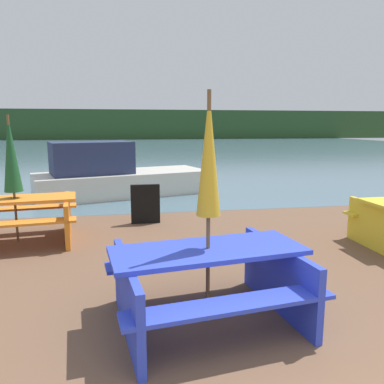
# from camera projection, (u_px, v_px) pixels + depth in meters

# --- Properties ---
(water) EXTENTS (60.00, 50.00, 0.00)m
(water) POSITION_uv_depth(u_px,v_px,m) (140.00, 147.00, 32.35)
(water) COLOR slate
(water) RESTS_ON ground_plane
(far_treeline) EXTENTS (80.00, 1.60, 4.00)m
(far_treeline) POSITION_uv_depth(u_px,v_px,m) (135.00, 125.00, 51.41)
(far_treeline) COLOR #284723
(far_treeline) RESTS_ON water
(picnic_table_blue) EXTENTS (1.96, 1.62, 0.73)m
(picnic_table_blue) POSITION_uv_depth(u_px,v_px,m) (208.00, 277.00, 3.52)
(picnic_table_blue) COLOR blue
(picnic_table_blue) RESTS_ON ground_plane
(picnic_table_orange) EXTENTS (1.99, 1.60, 0.73)m
(picnic_table_orange) POSITION_uv_depth(u_px,v_px,m) (16.00, 215.00, 5.93)
(picnic_table_orange) COLOR orange
(picnic_table_orange) RESTS_ON ground_plane
(umbrella_darkgreen) EXTENTS (0.28, 0.28, 2.01)m
(umbrella_darkgreen) POSITION_uv_depth(u_px,v_px,m) (11.00, 154.00, 5.76)
(umbrella_darkgreen) COLOR brown
(umbrella_darkgreen) RESTS_ON ground_plane
(umbrella_gold) EXTENTS (0.22, 0.22, 2.16)m
(umbrella_gold) POSITION_uv_depth(u_px,v_px,m) (209.00, 157.00, 3.32)
(umbrella_gold) COLOR brown
(umbrella_gold) RESTS_ON ground_plane
(boat) EXTENTS (4.83, 2.95, 1.44)m
(boat) POSITION_uv_depth(u_px,v_px,m) (114.00, 176.00, 10.01)
(boat) COLOR beige
(boat) RESTS_ON water
(signboard) EXTENTS (0.55, 0.08, 0.75)m
(signboard) POSITION_uv_depth(u_px,v_px,m) (145.00, 204.00, 7.13)
(signboard) COLOR black
(signboard) RESTS_ON ground_plane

